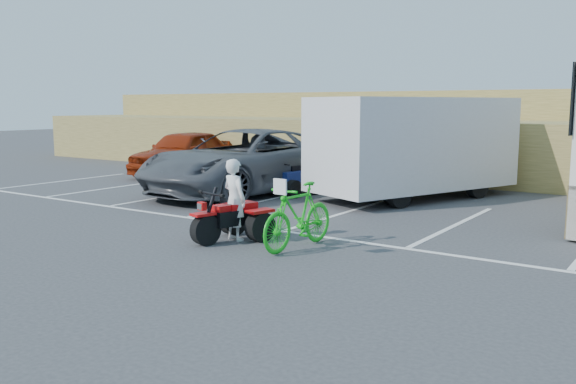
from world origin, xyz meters
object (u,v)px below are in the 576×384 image
Objects in this scene: red_car at (184,152)px; quad_atv_blue at (294,195)px; cargo_trailer at (414,144)px; rider at (235,200)px; red_trike_atv at (229,241)px; grey_pickup at (245,161)px; green_dirt_bike at (298,216)px; quad_atv_green at (378,199)px.

quad_atv_blue is (6.16, -1.93, -0.82)m from red_car.
rider is at bearing -73.87° from cargo_trailer.
grey_pickup reaches higher than red_trike_atv.
red_car is at bearing -27.09° from rider.
green_dirt_bike is 1.21× the size of quad_atv_green.
red_trike_atv is 1.55m from green_dirt_bike.
red_car is (-9.89, 7.33, 0.23)m from green_dirt_bike.
rider is 0.79× the size of green_dirt_bike.
quad_atv_blue is at bearing 24.19° from grey_pickup.
green_dirt_bike is 6.59m from quad_atv_blue.
red_car is 6.51m from quad_atv_blue.
quad_atv_blue is at bearing -174.94° from quad_atv_green.
grey_pickup is at bearing 139.66° from red_trike_atv.
rider reaches higher than green_dirt_bike.
rider is 6.05m from quad_atv_blue.
cargo_trailer is 1.80m from quad_atv_green.
red_car is at bearing 156.78° from grey_pickup.
grey_pickup is 5.38m from red_car.
green_dirt_bike is (1.37, 0.12, -0.19)m from rider.
grey_pickup is 1.05× the size of cargo_trailer.
grey_pickup reaches higher than quad_atv_green.
rider is at bearing -58.39° from quad_atv_blue.
quad_atv_green is at bearing 20.34° from grey_pickup.
cargo_trailer is 4.39× the size of quad_atv_blue.
red_trike_atv is 11.41m from red_car.
red_car is (-4.79, 2.44, -0.11)m from grey_pickup.
rider is at bearing -99.46° from quad_atv_green.
red_trike_atv is 0.24× the size of cargo_trailer.
quad_atv_green is (-0.69, -0.73, -1.49)m from cargo_trailer.
rider is 6.24m from grey_pickup.
grey_pickup is at bearing -172.65° from quad_atv_green.
red_trike_atv is 0.97× the size of rider.
red_car is (-8.48, 7.59, 0.82)m from red_trike_atv.
green_dirt_bike is 1.35× the size of quad_atv_blue.
green_dirt_bike is (1.41, 0.27, 0.59)m from red_trike_atv.
cargo_trailer reaches higher than red_car.
green_dirt_bike reaches higher than quad_atv_green.
red_trike_atv is at bearing -99.79° from quad_atv_green.
cargo_trailer is at bearing 26.37° from grey_pickup.
rider is 0.96× the size of quad_atv_green.
quad_atv_green is at bearing 22.78° from quad_atv_blue.
quad_atv_green is at bearing -18.63° from red_car.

